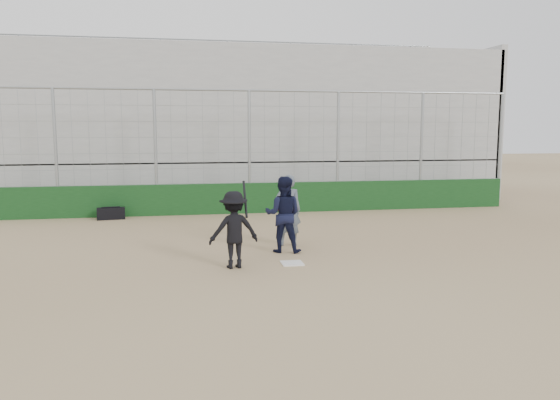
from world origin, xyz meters
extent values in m
plane|color=olive|center=(0.00, 0.00, 0.00)|extent=(90.00, 90.00, 0.00)
cube|color=white|center=(0.00, 0.00, 0.01)|extent=(0.44, 0.44, 0.02)
cube|color=#113714|center=(0.00, 7.00, 0.50)|extent=(18.00, 0.25, 1.00)
cylinder|color=gray|center=(0.00, 7.00, 2.00)|extent=(0.10, 0.10, 4.00)
cylinder|color=gray|center=(9.00, 7.00, 2.00)|extent=(0.10, 0.10, 4.00)
cylinder|color=gray|center=(0.00, 7.00, 4.00)|extent=(18.00, 0.07, 0.07)
cube|color=#9D9D9D|center=(0.00, 11.95, 0.80)|extent=(20.00, 6.70, 1.60)
cube|color=#9D9D9D|center=(0.00, 11.95, 3.70)|extent=(20.00, 6.70, 4.20)
cube|color=#9D9D9D|center=(10.00, 11.95, 2.90)|extent=(0.25, 6.70, 6.10)
cylinder|color=gray|center=(0.00, 15.10, 6.80)|extent=(20.00, 0.06, 0.06)
imported|color=black|center=(-1.21, -0.09, 0.77)|extent=(1.07, 0.71, 1.54)
cylinder|color=black|center=(-0.96, 0.06, 1.36)|extent=(0.07, 0.57, 0.71)
imported|color=black|center=(0.01, 1.07, 0.56)|extent=(1.00, 0.89, 1.13)
sphere|color=maroon|center=(0.01, 1.07, 1.02)|extent=(0.28, 0.28, 0.28)
imported|color=#4F5964|center=(0.26, 1.78, 0.77)|extent=(0.66, 0.47, 1.53)
cube|color=black|center=(-4.38, 6.49, 0.18)|extent=(0.87, 0.45, 0.35)
cylinder|color=black|center=(-4.38, 6.49, 0.37)|extent=(0.54, 0.10, 0.04)
camera|label=1|loc=(-2.22, -10.78, 2.77)|focal=35.00mm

